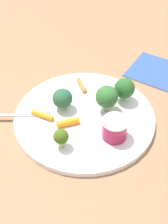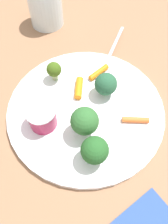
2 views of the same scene
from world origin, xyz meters
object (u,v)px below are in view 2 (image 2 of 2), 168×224
(broccoli_floret_3, at_px, (95,150))
(drinking_glass, at_px, (46,7))
(carrot_stick_0, at_px, (99,72))
(fork, at_px, (111,53))
(plate, at_px, (86,110))
(carrot_stick_1, at_px, (79,88))
(sauce_cup, at_px, (42,117))
(broccoli_floret_2, at_px, (54,70))
(broccoli_floret_0, at_px, (106,84))
(carrot_stick_2, at_px, (135,120))
(broccoli_floret_1, at_px, (85,121))

(broccoli_floret_3, height_order, drinking_glass, drinking_glass)
(carrot_stick_0, xyz_separation_m, drinking_glass, (0.11, 0.19, 0.03))
(carrot_stick_0, bearing_deg, fork, 0.79)
(plate, relative_size, broccoli_floret_3, 5.30)
(plate, height_order, drinking_glass, drinking_glass)
(carrot_stick_1, distance_m, drinking_glass, 0.23)
(carrot_stick_0, height_order, drinking_glass, drinking_glass)
(plate, relative_size, sauce_cup, 5.75)
(broccoli_floret_2, bearing_deg, carrot_stick_0, -55.99)
(broccoli_floret_0, distance_m, carrot_stick_0, 0.05)
(broccoli_floret_0, distance_m, drinking_glass, 0.26)
(sauce_cup, bearing_deg, drinking_glass, 30.24)
(carrot_stick_2, relative_size, fork, 0.27)
(broccoli_floret_0, relative_size, carrot_stick_0, 1.03)
(sauce_cup, height_order, broccoli_floret_2, same)
(carrot_stick_2, bearing_deg, carrot_stick_0, 55.86)
(sauce_cup, bearing_deg, broccoli_floret_3, -99.74)
(broccoli_floret_2, bearing_deg, broccoli_floret_1, -127.06)
(broccoli_floret_3, xyz_separation_m, fork, (0.23, 0.07, -0.03))
(broccoli_floret_1, xyz_separation_m, fork, (0.20, 0.03, -0.04))
(broccoli_floret_3, distance_m, drinking_glass, 0.37)
(carrot_stick_2, height_order, fork, carrot_stick_2)
(broccoli_floret_0, xyz_separation_m, broccoli_floret_2, (-0.01, 0.10, -0.00))
(plate, xyz_separation_m, broccoli_floret_3, (-0.08, -0.05, 0.04))
(broccoli_floret_0, xyz_separation_m, carrot_stick_0, (0.04, 0.03, -0.02))
(plate, bearing_deg, carrot_stick_2, -80.99)
(broccoli_floret_1, xyz_separation_m, drinking_glass, (0.24, 0.22, -0.01))
(broccoli_floret_2, relative_size, carrot_stick_0, 0.87)
(broccoli_floret_0, bearing_deg, broccoli_floret_3, -163.72)
(broccoli_floret_1, bearing_deg, broccoli_floret_3, -135.89)
(sauce_cup, height_order, fork, sauce_cup)
(broccoli_floret_0, relative_size, broccoli_floret_1, 0.81)
(broccoli_floret_3, bearing_deg, carrot_stick_1, 37.40)
(carrot_stick_1, xyz_separation_m, fork, (0.12, -0.02, -0.01))
(broccoli_floret_1, height_order, carrot_stick_1, broccoli_floret_1)
(broccoli_floret_0, bearing_deg, broccoli_floret_1, -178.71)
(carrot_stick_0, relative_size, carrot_stick_2, 1.02)
(sauce_cup, relative_size, broccoli_floret_3, 0.92)
(broccoli_floret_1, xyz_separation_m, broccoli_floret_3, (-0.04, -0.04, -0.00))
(broccoli_floret_1, distance_m, carrot_stick_2, 0.10)
(broccoli_floret_1, relative_size, broccoli_floret_2, 1.47)
(fork, bearing_deg, carrot_stick_2, -142.53)
(carrot_stick_1, distance_m, carrot_stick_2, 0.12)
(broccoli_floret_3, bearing_deg, broccoli_floret_0, 16.28)
(broccoli_floret_3, xyz_separation_m, drinking_glass, (0.27, 0.26, -0.00))
(drinking_glass, bearing_deg, broccoli_floret_3, -136.80)
(broccoli_floret_3, bearing_deg, broccoli_floret_2, 50.51)
(broccoli_floret_1, height_order, broccoli_floret_3, broccoli_floret_1)
(broccoli_floret_2, bearing_deg, fork, -31.90)
(plate, distance_m, sauce_cup, 0.09)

